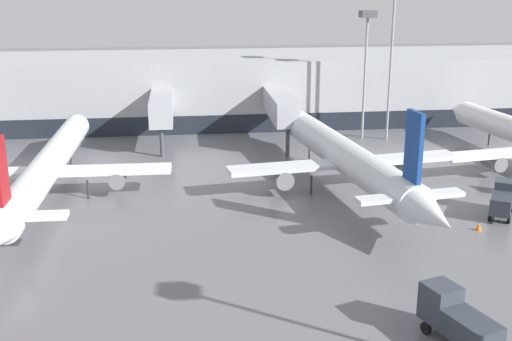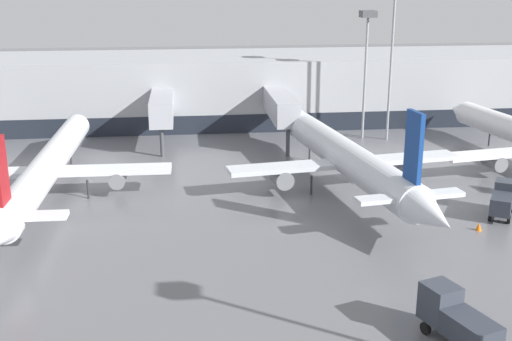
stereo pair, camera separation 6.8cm
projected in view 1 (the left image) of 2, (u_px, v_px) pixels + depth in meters
terminal_building at (198, 89)px, 87.93m from camera, size 160.00×29.21×9.00m
parked_jet_0 at (48, 166)px, 57.84m from camera, size 22.20×37.87×8.93m
parked_jet_3 at (346, 157)px, 59.97m from camera, size 22.63×36.99×10.02m
service_truck_0 at (456, 317)px, 35.03m from camera, size 3.28×5.25×2.89m
service_truck_1 at (502, 199)px, 53.65m from camera, size 3.73×4.73×2.77m
traffic_cone_0 at (479, 226)px, 50.89m from camera, size 0.49×0.49×0.66m
apron_light_mast_0 at (367, 36)px, 76.34m from camera, size 1.80×1.80×15.45m
apron_light_mast_2 at (394, 8)px, 74.59m from camera, size 1.80×1.80×20.29m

